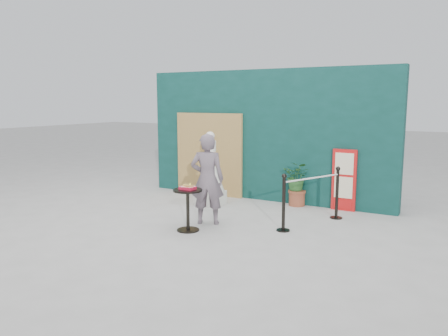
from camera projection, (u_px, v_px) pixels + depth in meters
ground at (190, 234)px, 7.61m from camera, size 60.00×60.00×0.00m
back_wall at (265, 135)px, 10.09m from camera, size 6.00×0.30×3.00m
bamboo_fence at (209, 154)px, 10.66m from camera, size 1.80×0.08×2.00m
woman at (207, 179)px, 8.13m from camera, size 0.73×0.62×1.70m
menu_board at (344, 180)px, 9.13m from camera, size 0.50×0.07×1.30m
statue at (210, 175)px, 9.68m from camera, size 0.64×0.64×1.63m
cafe_table at (188, 203)px, 7.72m from camera, size 0.52×0.52×0.75m
food_basket at (188, 187)px, 7.68m from camera, size 0.26×0.19×0.11m
planter at (297, 180)px, 9.57m from camera, size 0.58×0.50×0.98m
stanchion_barrier at (312, 198)px, 8.12m from camera, size 0.84×1.54×1.03m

